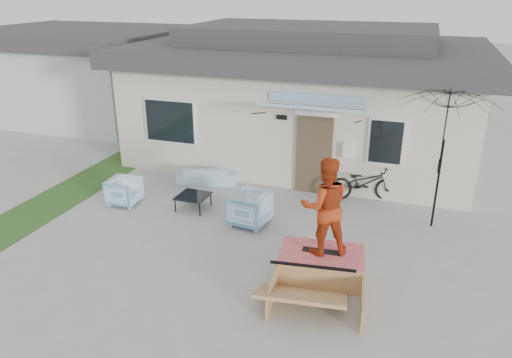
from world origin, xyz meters
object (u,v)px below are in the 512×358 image
(loveseat, at_px, (207,172))
(skateboard, at_px, (322,251))
(armchair_left, at_px, (124,190))
(patio_umbrella, at_px, (442,155))
(skate_ramp, at_px, (321,265))
(skater, at_px, (325,205))
(armchair_right, at_px, (249,207))
(bicycle, at_px, (364,179))
(coffee_table, at_px, (193,202))

(loveseat, bearing_deg, skateboard, 120.63)
(armchair_left, relative_size, patio_umbrella, 0.30)
(skate_ramp, distance_m, skateboard, 0.29)
(skateboard, bearing_deg, patio_umbrella, 51.24)
(loveseat, xyz_separation_m, patio_umbrella, (6.04, -0.73, 1.42))
(loveseat, xyz_separation_m, skateboard, (4.03, -3.61, 0.22))
(loveseat, xyz_separation_m, armchair_left, (-1.41, -1.97, 0.05))
(loveseat, bearing_deg, patio_umbrella, 155.62)
(skateboard, height_order, skater, skater)
(armchair_right, bearing_deg, bicycle, 141.59)
(patio_umbrella, distance_m, skateboard, 3.72)
(skate_ramp, relative_size, skateboard, 2.74)
(loveseat, xyz_separation_m, bicycle, (4.32, 0.24, 0.26))
(armchair_left, bearing_deg, skate_ramp, -111.25)
(armchair_left, bearing_deg, armchair_right, -94.82)
(loveseat, distance_m, skate_ramp, 5.45)
(bicycle, bearing_deg, coffee_table, 97.50)
(loveseat, relative_size, armchair_left, 2.19)
(armchair_right, height_order, patio_umbrella, patio_umbrella)
(loveseat, bearing_deg, skate_ramp, 120.27)
(armchair_right, height_order, skateboard, armchair_right)
(skater, bearing_deg, loveseat, -65.84)
(coffee_table, distance_m, skater, 4.33)
(skate_ramp, distance_m, skater, 1.25)
(skate_ramp, bearing_deg, skateboard, 90.00)
(coffee_table, bearing_deg, skate_ramp, -28.47)
(armchair_left, distance_m, armchair_right, 3.39)
(armchair_right, height_order, bicycle, bicycle)
(skater, bearing_deg, coffee_table, -51.87)
(skater, bearing_deg, armchair_right, -61.85)
(armchair_right, bearing_deg, patio_umbrella, 115.27)
(armchair_right, relative_size, skateboard, 1.14)
(loveseat, bearing_deg, coffee_table, 85.28)
(loveseat, height_order, armchair_right, armchair_right)
(loveseat, relative_size, bicycle, 0.91)
(bicycle, bearing_deg, skateboard, 157.20)
(loveseat, relative_size, skateboard, 2.20)
(skateboard, bearing_deg, bicycle, 81.80)
(coffee_table, bearing_deg, bicycle, 25.96)
(bicycle, xyz_separation_m, skateboard, (-0.29, -3.85, -0.05))
(skate_ramp, height_order, skater, skater)
(armchair_right, relative_size, patio_umbrella, 0.34)
(bicycle, relative_size, skateboard, 2.44)
(loveseat, bearing_deg, armchair_left, 36.89)
(coffee_table, bearing_deg, skater, -27.89)
(bicycle, distance_m, skate_ramp, 3.92)
(armchair_left, distance_m, skater, 5.79)
(loveseat, relative_size, armchair_right, 1.93)
(armchair_left, height_order, coffee_table, armchair_left)
(patio_umbrella, relative_size, skater, 1.33)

